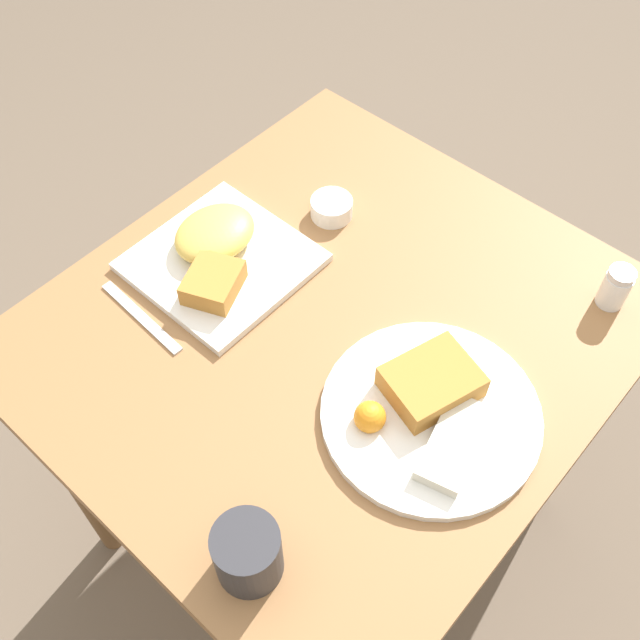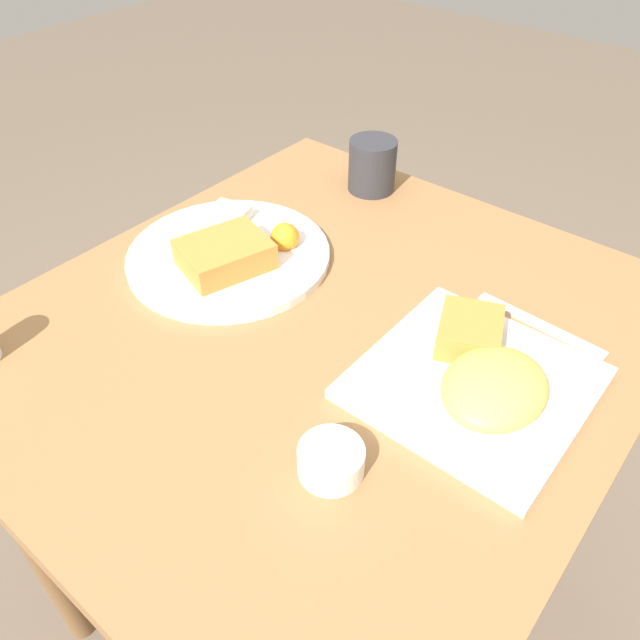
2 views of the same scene
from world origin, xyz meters
name	(u,v)px [view 1 (image 1 of 2)]	position (x,y,z in m)	size (l,w,h in m)	color
ground_plane	(328,517)	(0.00, 0.00, 0.00)	(8.00, 8.00, 0.00)	brown
dining_table	(331,364)	(0.00, 0.00, 0.65)	(0.85, 0.78, 0.76)	olive
plate_square_near	(218,254)	(0.03, -0.22, 0.78)	(0.25, 0.25, 0.06)	white
plate_oval_far	(431,409)	(0.02, 0.20, 0.77)	(0.30, 0.30, 0.05)	white
sauce_ramekin	(332,207)	(-0.17, -0.15, 0.77)	(0.07, 0.07, 0.03)	white
salt_shaker	(615,289)	(-0.32, 0.29, 0.79)	(0.04, 0.04, 0.07)	white
butter_knife	(141,317)	(0.18, -0.22, 0.76)	(0.03, 0.18, 0.00)	silver
coffee_mug	(248,553)	(0.34, 0.17, 0.80)	(0.08, 0.08, 0.09)	#2D2D33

